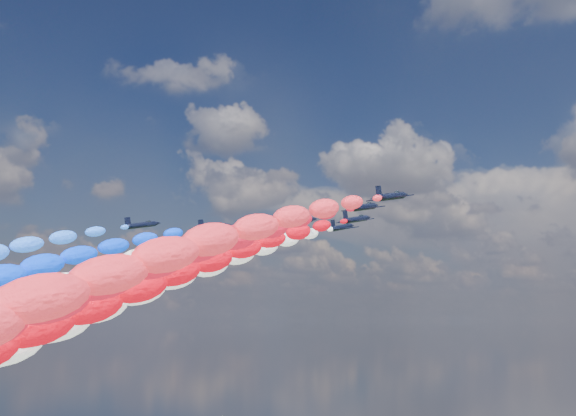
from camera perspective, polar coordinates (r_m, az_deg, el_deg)
The scene contains 14 objects.
jet_0 at distance 150.31m, azimuth -12.00°, elevation -1.39°, with size 7.81×10.47×2.31m, color black, non-canonical shape.
jet_1 at distance 150.95m, azimuth -6.15°, elevation -1.57°, with size 7.81×10.47×2.31m, color black, non-canonical shape.
jet_2 at distance 147.69m, azimuth -0.50°, elevation -1.46°, with size 7.81×10.47×2.31m, color black, non-canonical shape.
trail_2 at distance 111.45m, azimuth -17.71°, elevation -6.94°, with size 6.67×101.07×37.74m, color #245BFF, non-canonical shape.
jet_3 at distance 140.70m, azimuth 1.01°, elevation -1.06°, with size 7.81×10.47×2.31m, color black, non-canonical shape.
trail_3 at distance 103.58m, azimuth -16.89°, elevation -6.83°, with size 6.67×101.07×37.74m, color white, non-canonical shape.
jet_4 at distance 151.00m, azimuth 4.48°, elevation -1.60°, with size 7.81×10.47×2.31m, color black, non-canonical shape.
trail_4 at distance 111.04m, azimuth -10.76°, elevation -7.21°, with size 6.67×101.07×37.74m, color white, non-canonical shape.
jet_5 at distance 139.39m, azimuth 5.65°, elevation -0.94°, with size 7.81×10.47×2.31m, color black, non-canonical shape.
trail_5 at distance 98.97m, azimuth -10.94°, elevation -6.96°, with size 6.67×101.07×37.74m, color red, non-canonical shape.
jet_6 at distance 124.46m, azimuth 6.31°, elevation 0.08°, with size 7.81×10.47×2.31m, color black, non-canonical shape.
trail_6 at distance 84.11m, azimuth -12.91°, elevation -6.51°, with size 6.67×101.07×37.74m, color red, non-canonical shape.
jet_7 at distance 114.38m, azimuth 8.53°, elevation 0.95°, with size 7.81×10.47×2.31m, color black, non-canonical shape.
trail_7 at distance 72.93m, azimuth -12.27°, elevation -6.15°, with size 6.67×101.07×37.74m, color #F22936, non-canonical shape.
Camera 1 is at (84.93, -101.31, 91.52)m, focal length 43.05 mm.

